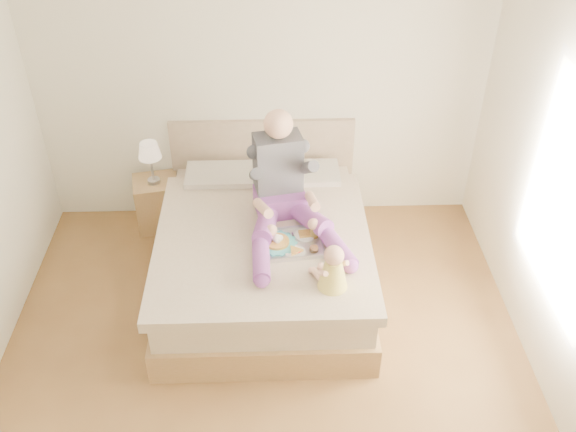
{
  "coord_description": "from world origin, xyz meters",
  "views": [
    {
      "loc": [
        0.07,
        -3.08,
        3.79
      ],
      "look_at": [
        0.2,
        0.87,
        0.82
      ],
      "focal_mm": 40.0,
      "sensor_mm": 36.0,
      "label": 1
    }
  ],
  "objects_px": {
    "tray": "(290,241)",
    "nightstand": "(158,203)",
    "bed": "(264,249)",
    "adult": "(284,192)",
    "baby": "(332,270)"
  },
  "relations": [
    {
      "from": "tray",
      "to": "nightstand",
      "type": "bearing_deg",
      "value": 131.02
    },
    {
      "from": "bed",
      "to": "tray",
      "type": "relative_size",
      "value": 4.05
    },
    {
      "from": "nightstand",
      "to": "adult",
      "type": "bearing_deg",
      "value": -44.2
    },
    {
      "from": "nightstand",
      "to": "adult",
      "type": "xyz_separation_m",
      "value": [
        1.17,
        -0.77,
        0.64
      ]
    },
    {
      "from": "tray",
      "to": "bed",
      "type": "bearing_deg",
      "value": 118.27
    },
    {
      "from": "bed",
      "to": "baby",
      "type": "bearing_deg",
      "value": -57.47
    },
    {
      "from": "bed",
      "to": "tray",
      "type": "xyz_separation_m",
      "value": [
        0.21,
        -0.3,
        0.33
      ]
    },
    {
      "from": "tray",
      "to": "baby",
      "type": "height_order",
      "value": "baby"
    },
    {
      "from": "nightstand",
      "to": "baby",
      "type": "xyz_separation_m",
      "value": [
        1.5,
        -1.57,
        0.51
      ]
    },
    {
      "from": "adult",
      "to": "nightstand",
      "type": "bearing_deg",
      "value": 135.03
    },
    {
      "from": "nightstand",
      "to": "adult",
      "type": "relative_size",
      "value": 0.41
    },
    {
      "from": "nightstand",
      "to": "adult",
      "type": "distance_m",
      "value": 1.54
    },
    {
      "from": "bed",
      "to": "adult",
      "type": "xyz_separation_m",
      "value": [
        0.17,
        0.02,
        0.57
      ]
    },
    {
      "from": "nightstand",
      "to": "baby",
      "type": "distance_m",
      "value": 2.23
    },
    {
      "from": "baby",
      "to": "nightstand",
      "type": "bearing_deg",
      "value": 99.07
    }
  ]
}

